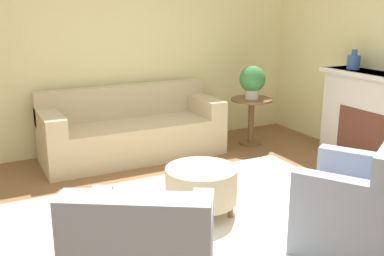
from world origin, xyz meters
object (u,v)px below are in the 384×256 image
(potted_plant_on_side_table, at_px, (252,80))
(side_table, at_px, (251,113))
(vase_mantel_near, at_px, (354,61))
(ottoman_table, at_px, (201,185))
(armchair_right, at_px, (358,206))
(couch, at_px, (132,131))

(potted_plant_on_side_table, bearing_deg, side_table, 0.00)
(vase_mantel_near, bearing_deg, potted_plant_on_side_table, 129.57)
(ottoman_table, distance_m, side_table, 2.32)
(armchair_right, height_order, side_table, armchair_right)
(armchair_right, height_order, potted_plant_on_side_table, potted_plant_on_side_table)
(couch, relative_size, armchair_right, 2.06)
(couch, bearing_deg, side_table, -9.42)
(armchair_right, relative_size, side_table, 1.70)
(vase_mantel_near, bearing_deg, ottoman_table, -165.62)
(couch, distance_m, ottoman_table, 1.89)
(couch, xyz_separation_m, vase_mantel_near, (2.46, -1.26, 0.90))
(couch, relative_size, vase_mantel_near, 9.38)
(vase_mantel_near, distance_m, potted_plant_on_side_table, 1.31)
(armchair_right, bearing_deg, vase_mantel_near, 46.35)
(vase_mantel_near, height_order, potted_plant_on_side_table, vase_mantel_near)
(side_table, relative_size, potted_plant_on_side_table, 1.44)
(couch, height_order, ottoman_table, couch)
(armchair_right, relative_size, vase_mantel_near, 4.56)
(side_table, relative_size, vase_mantel_near, 2.68)
(armchair_right, bearing_deg, side_table, 72.87)
(couch, bearing_deg, armchair_right, -74.74)
(armchair_right, bearing_deg, couch, 105.26)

